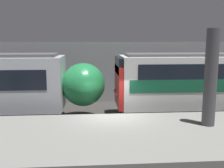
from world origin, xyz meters
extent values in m
plane|color=#33302D|center=(0.00, 0.00, 0.00)|extent=(120.00, 120.00, 0.00)
cube|color=slate|center=(0.00, -2.53, 0.54)|extent=(40.00, 5.05, 1.08)
cube|color=#939399|center=(0.00, 7.07, 2.17)|extent=(50.00, 0.15, 4.34)
cylinder|color=#47474C|center=(3.73, -1.92, 3.01)|extent=(0.50, 0.50, 3.85)
ellipsoid|color=#238447|center=(-1.43, 2.75, 2.02)|extent=(2.42, 2.60, 2.41)
sphere|color=#F2EFCC|center=(-0.48, 2.75, 1.59)|extent=(0.20, 0.20, 0.20)
cube|color=red|center=(0.58, 2.75, 1.93)|extent=(0.25, 2.76, 2.29)
cube|color=black|center=(0.58, 2.75, 3.08)|extent=(0.25, 2.48, 0.92)
sphere|color=#EA4C42|center=(0.42, 2.12, 1.53)|extent=(0.18, 0.18, 0.18)
sphere|color=#EA4C42|center=(0.42, 3.39, 1.53)|extent=(0.18, 0.18, 0.18)
camera|label=1|loc=(-0.91, -11.79, 4.49)|focal=42.00mm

